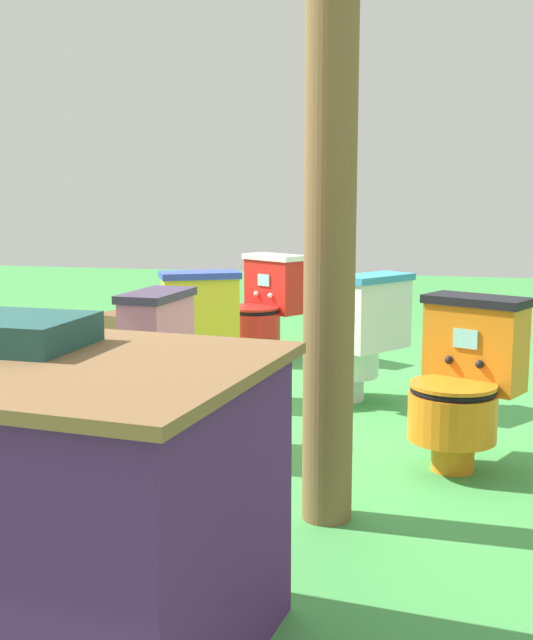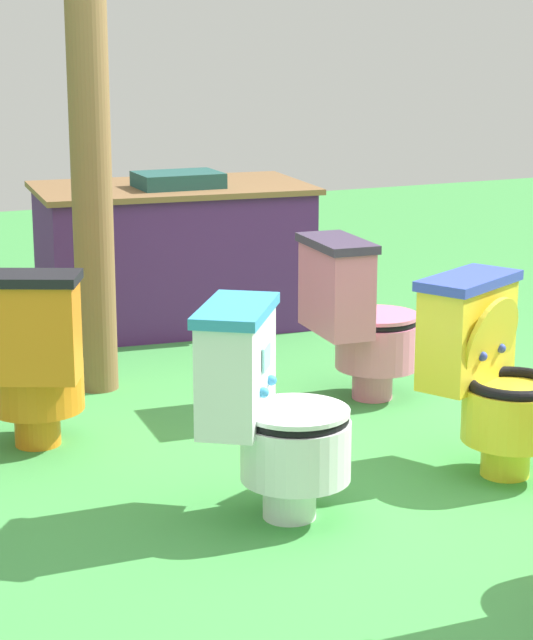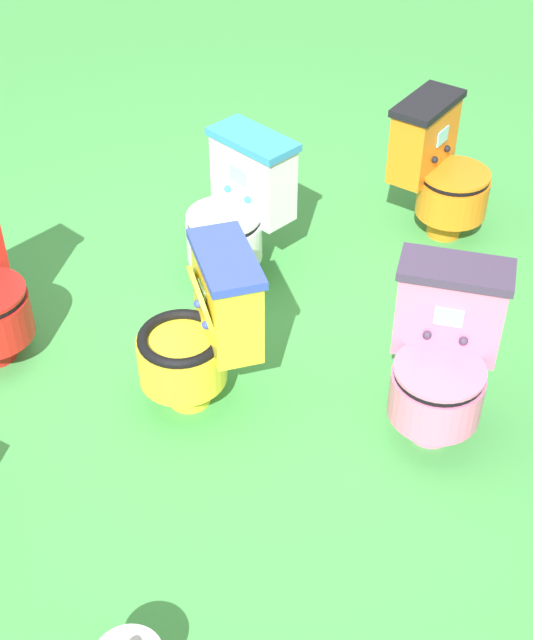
{
  "view_description": "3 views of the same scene",
  "coord_description": "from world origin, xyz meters",
  "px_view_note": "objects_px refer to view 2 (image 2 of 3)",
  "views": [
    {
      "loc": [
        -1.09,
        4.37,
        1.19
      ],
      "look_at": [
        -0.1,
        0.16,
        0.49
      ],
      "focal_mm": 46.28,
      "sensor_mm": 36.0,
      "label": 1
    },
    {
      "loc": [
        -2.14,
        -3.51,
        1.61
      ],
      "look_at": [
        -0.33,
        0.43,
        0.54
      ],
      "focal_mm": 67.17,
      "sensor_mm": 36.0,
      "label": 2
    },
    {
      "loc": [
        3.03,
        0.68,
        2.7
      ],
      "look_at": [
        0.18,
        0.18,
        0.32
      ],
      "focal_mm": 50.04,
      "sensor_mm": 36.0,
      "label": 3
    }
  ],
  "objects_px": {
    "toilet_pink": "(359,318)",
    "toilet_white": "(269,411)",
    "toilet_orange": "(30,359)",
    "toilet_yellow": "(491,374)",
    "wooden_post": "(91,160)",
    "vendor_table": "(173,254)"
  },
  "relations": [
    {
      "from": "toilet_white",
      "to": "toilet_yellow",
      "type": "relative_size",
      "value": 1.0
    },
    {
      "from": "toilet_pink",
      "to": "toilet_orange",
      "type": "height_order",
      "value": "same"
    },
    {
      "from": "toilet_yellow",
      "to": "toilet_orange",
      "type": "bearing_deg",
      "value": -58.31
    },
    {
      "from": "toilet_pink",
      "to": "wooden_post",
      "type": "distance_m",
      "value": 1.36
    },
    {
      "from": "toilet_yellow",
      "to": "vendor_table",
      "type": "distance_m",
      "value": 2.61
    },
    {
      "from": "toilet_pink",
      "to": "toilet_white",
      "type": "bearing_deg",
      "value": -37.06
    },
    {
      "from": "toilet_yellow",
      "to": "wooden_post",
      "type": "xyz_separation_m",
      "value": [
        -1.01,
        1.6,
        0.67
      ]
    },
    {
      "from": "toilet_yellow",
      "to": "wooden_post",
      "type": "height_order",
      "value": "wooden_post"
    },
    {
      "from": "toilet_orange",
      "to": "wooden_post",
      "type": "xyz_separation_m",
      "value": [
        0.47,
        0.69,
        0.67
      ]
    },
    {
      "from": "toilet_yellow",
      "to": "toilet_white",
      "type": "bearing_deg",
      "value": -23.92
    },
    {
      "from": "toilet_pink",
      "to": "wooden_post",
      "type": "relative_size",
      "value": 0.35
    },
    {
      "from": "toilet_yellow",
      "to": "vendor_table",
      "type": "height_order",
      "value": "vendor_table"
    },
    {
      "from": "toilet_white",
      "to": "toilet_pink",
      "type": "bearing_deg",
      "value": 173.65
    },
    {
      "from": "toilet_orange",
      "to": "vendor_table",
      "type": "height_order",
      "value": "vendor_table"
    },
    {
      "from": "vendor_table",
      "to": "wooden_post",
      "type": "height_order",
      "value": "wooden_post"
    },
    {
      "from": "toilet_orange",
      "to": "toilet_yellow",
      "type": "height_order",
      "value": "same"
    },
    {
      "from": "vendor_table",
      "to": "wooden_post",
      "type": "xyz_separation_m",
      "value": [
        -0.73,
        -0.99,
        0.65
      ]
    },
    {
      "from": "toilet_yellow",
      "to": "wooden_post",
      "type": "distance_m",
      "value": 2.01
    },
    {
      "from": "toilet_white",
      "to": "vendor_table",
      "type": "relative_size",
      "value": 0.47
    },
    {
      "from": "vendor_table",
      "to": "toilet_yellow",
      "type": "bearing_deg",
      "value": -83.99
    },
    {
      "from": "toilet_orange",
      "to": "toilet_yellow",
      "type": "xyz_separation_m",
      "value": [
        1.48,
        -0.92,
        0.0
      ]
    },
    {
      "from": "toilet_white",
      "to": "toilet_yellow",
      "type": "xyz_separation_m",
      "value": [
        0.91,
        0.04,
        0.0
      ]
    }
  ]
}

